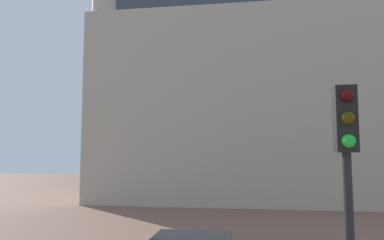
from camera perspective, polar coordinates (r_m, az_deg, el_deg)
The scene contains 2 objects.
landmark_building at distance 35.07m, azimuth 6.63°, elevation 3.82°, with size 25.19×13.79×30.99m.
traffic_light_pole at distance 5.35m, azimuth 23.22°, elevation -11.48°, with size 0.28×0.34×5.02m.
Camera 1 is at (2.11, -0.90, 4.10)m, focal length 34.24 mm.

